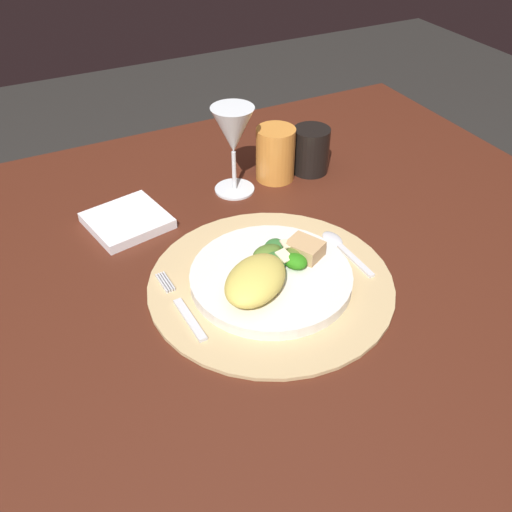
# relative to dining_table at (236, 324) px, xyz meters

# --- Properties ---
(ground_plane) EXTENTS (6.00, 6.00, 0.00)m
(ground_plane) POSITION_rel_dining_table_xyz_m (0.00, 0.00, -0.63)
(ground_plane) COLOR #272523
(dining_table) EXTENTS (1.35, 1.06, 0.74)m
(dining_table) POSITION_rel_dining_table_xyz_m (0.00, 0.00, 0.00)
(dining_table) COLOR #491E12
(dining_table) RESTS_ON ground
(placemat) EXTENTS (0.37, 0.37, 0.01)m
(placemat) POSITION_rel_dining_table_xyz_m (0.04, -0.05, 0.11)
(placemat) COLOR tan
(placemat) RESTS_ON dining_table
(dinner_plate) EXTENTS (0.24, 0.24, 0.02)m
(dinner_plate) POSITION_rel_dining_table_xyz_m (0.04, -0.05, 0.12)
(dinner_plate) COLOR silver
(dinner_plate) RESTS_ON placemat
(pasta_serving) EXTENTS (0.14, 0.13, 0.04)m
(pasta_serving) POSITION_rel_dining_table_xyz_m (0.00, -0.07, 0.15)
(pasta_serving) COLOR #D4BF54
(pasta_serving) RESTS_ON dinner_plate
(salad_greens) EXTENTS (0.09, 0.10, 0.03)m
(salad_greens) POSITION_rel_dining_table_xyz_m (0.06, -0.03, 0.14)
(salad_greens) COLOR #357432
(salad_greens) RESTS_ON dinner_plate
(bread_piece) EXTENTS (0.06, 0.06, 0.02)m
(bread_piece) POSITION_rel_dining_table_xyz_m (0.10, -0.03, 0.15)
(bread_piece) COLOR tan
(bread_piece) RESTS_ON dinner_plate
(fork) EXTENTS (0.02, 0.16, 0.00)m
(fork) POSITION_rel_dining_table_xyz_m (-0.10, -0.04, 0.12)
(fork) COLOR silver
(fork) RESTS_ON placemat
(spoon) EXTENTS (0.03, 0.13, 0.01)m
(spoon) POSITION_rel_dining_table_xyz_m (0.18, -0.02, 0.12)
(spoon) COLOR silver
(spoon) RESTS_ON placemat
(napkin) EXTENTS (0.15, 0.14, 0.02)m
(napkin) POSITION_rel_dining_table_xyz_m (-0.11, 0.20, 0.12)
(napkin) COLOR white
(napkin) RESTS_ON dining_table
(wine_glass) EXTENTS (0.08, 0.08, 0.17)m
(wine_glass) POSITION_rel_dining_table_xyz_m (0.10, 0.22, 0.23)
(wine_glass) COLOR silver
(wine_glass) RESTS_ON dining_table
(amber_tumbler) EXTENTS (0.07, 0.07, 0.10)m
(amber_tumbler) POSITION_rel_dining_table_xyz_m (0.19, 0.23, 0.16)
(amber_tumbler) COLOR orange
(amber_tumbler) RESTS_ON dining_table
(dark_tumbler) EXTENTS (0.07, 0.07, 0.09)m
(dark_tumbler) POSITION_rel_dining_table_xyz_m (0.27, 0.22, 0.15)
(dark_tumbler) COLOR black
(dark_tumbler) RESTS_ON dining_table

